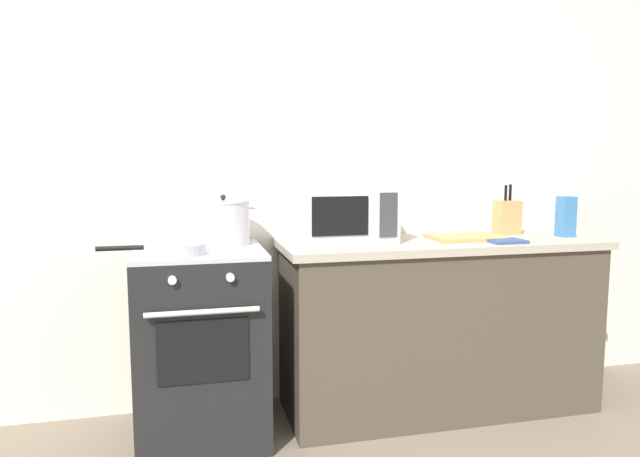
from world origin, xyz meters
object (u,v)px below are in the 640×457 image
at_px(pasta_box, 566,217).
at_px(oven_mitt, 506,241).
at_px(stove, 201,343).
at_px(frying_pan, 174,248).
at_px(cutting_board, 464,237).
at_px(microwave, 342,212).
at_px(knife_block, 507,217).
at_px(stock_pot, 224,222).

distance_m(pasta_box, oven_mitt, 0.47).
height_order(stove, pasta_box, pasta_box).
bearing_deg(oven_mitt, stove, 174.05).
distance_m(frying_pan, pasta_box, 2.08).
xyz_separation_m(frying_pan, cutting_board, (1.49, 0.13, -0.02)).
height_order(microwave, cutting_board, microwave).
bearing_deg(frying_pan, oven_mitt, -1.18).
xyz_separation_m(knife_block, pasta_box, (0.25, -0.17, 0.01)).
xyz_separation_m(cutting_board, knife_block, (0.33, 0.14, 0.09)).
distance_m(stock_pot, frying_pan, 0.35).
xyz_separation_m(frying_pan, oven_mitt, (1.64, -0.03, -0.02)).
distance_m(cutting_board, oven_mitt, 0.22).
bearing_deg(frying_pan, microwave, 13.74).
distance_m(cutting_board, pasta_box, 0.60).
bearing_deg(stove, cutting_board, 0.05).
distance_m(stove, stock_pot, 0.60).
relative_size(stock_pot, oven_mitt, 1.93).
height_order(frying_pan, microwave, microwave).
xyz_separation_m(cutting_board, oven_mitt, (0.15, -0.16, -0.00)).
bearing_deg(stock_pot, frying_pan, -134.77).
bearing_deg(stock_pot, cutting_board, -5.17).
xyz_separation_m(knife_block, oven_mitt, (-0.19, -0.30, -0.09)).
distance_m(stove, microwave, 0.95).
height_order(cutting_board, oven_mitt, cutting_board).
xyz_separation_m(microwave, knife_block, (0.99, 0.06, -0.05)).
bearing_deg(pasta_box, microwave, 175.02).
xyz_separation_m(pasta_box, oven_mitt, (-0.44, -0.13, -0.10)).
distance_m(stock_pot, microwave, 0.60).
xyz_separation_m(stove, pasta_box, (1.96, -0.03, 0.57)).
distance_m(knife_block, pasta_box, 0.31).
xyz_separation_m(stove, frying_pan, (-0.11, -0.13, 0.48)).
height_order(stove, microwave, microwave).
relative_size(stove, pasta_box, 4.18).
relative_size(knife_block, oven_mitt, 1.56).
bearing_deg(cutting_board, knife_block, 22.70).
bearing_deg(pasta_box, knife_block, 146.13).
height_order(frying_pan, oven_mitt, frying_pan).
bearing_deg(stove, microwave, 6.23).
relative_size(microwave, pasta_box, 2.27).
distance_m(microwave, cutting_board, 0.67).
relative_size(stove, oven_mitt, 5.11).
relative_size(stock_pot, knife_block, 1.24).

